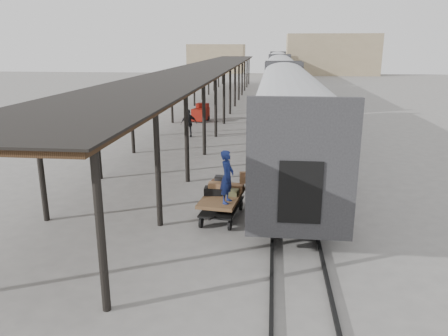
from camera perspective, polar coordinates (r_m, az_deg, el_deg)
ground at (r=16.85m, az=-2.17°, el=-4.99°), size 160.00×160.00×0.00m
train at (r=49.48m, az=7.41°, el=11.92°), size 3.45×76.01×4.01m
canopy at (r=40.03m, az=-2.03°, el=13.01°), size 4.90×64.30×4.15m
rails at (r=49.93m, az=7.30°, el=8.92°), size 1.54×150.00×0.12m
building_far at (r=94.31m, az=13.81°, el=14.22°), size 18.00×10.00×8.00m
building_left at (r=98.39m, az=-0.96°, el=14.12°), size 12.00×8.00×6.00m
baggage_cart at (r=15.46m, az=-0.28°, el=-4.36°), size 1.53×2.53×0.86m
suitcase_stack at (r=15.68m, az=-0.29°, el=-2.56°), size 1.38×1.05×0.56m
luggage_tug at (r=35.41m, az=-3.05°, el=7.16°), size 1.33×1.78×1.41m
porter at (r=14.47m, az=0.41°, el=-1.15°), size 0.55×0.73×1.80m
pedestrian at (r=29.22m, az=-4.61°, el=5.83°), size 1.16×0.68×1.86m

